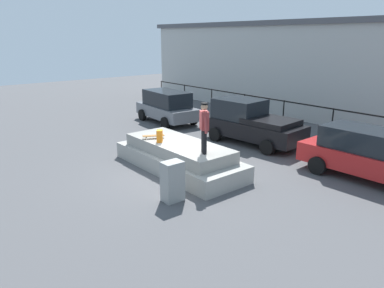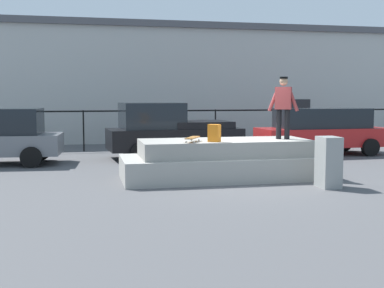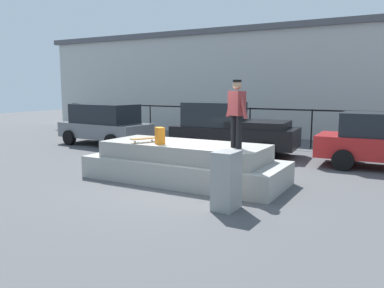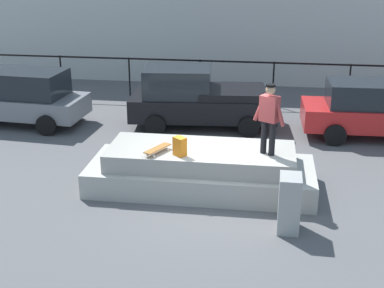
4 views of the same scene
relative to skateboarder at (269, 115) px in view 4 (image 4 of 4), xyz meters
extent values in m
plane|color=#4C4C4F|center=(-1.18, -0.29, -1.96)|extent=(60.00, 60.00, 0.00)
cube|color=#9E9B93|center=(-1.55, 0.14, -1.67)|extent=(5.38, 2.11, 0.59)
cube|color=gray|center=(-1.55, 0.14, -1.16)|extent=(4.42, 1.73, 0.43)
cylinder|color=black|center=(0.09, -0.06, -0.55)|extent=(0.14, 0.14, 0.79)
cylinder|color=black|center=(-0.09, 0.06, -0.55)|extent=(0.14, 0.14, 0.79)
cube|color=maroon|center=(0.00, 0.00, 0.14)|extent=(0.48, 0.42, 0.59)
cylinder|color=maroon|center=(0.22, -0.13, 0.10)|extent=(0.31, 0.23, 0.61)
cylinder|color=maroon|center=(-0.22, 0.13, 0.10)|extent=(0.31, 0.23, 0.61)
sphere|color=tan|center=(0.00, 0.00, 0.58)|extent=(0.22, 0.22, 0.22)
cylinder|color=black|center=(0.00, 0.00, 0.68)|extent=(0.29, 0.29, 0.05)
cube|color=brown|center=(-2.51, -0.29, -0.83)|extent=(0.54, 0.81, 0.02)
cylinder|color=silver|center=(-2.31, -0.10, -0.91)|extent=(0.05, 0.06, 0.06)
cylinder|color=silver|center=(-2.49, -0.01, -0.91)|extent=(0.05, 0.06, 0.06)
cylinder|color=silver|center=(-2.54, -0.56, -0.91)|extent=(0.05, 0.06, 0.06)
cylinder|color=silver|center=(-2.72, -0.47, -0.91)|extent=(0.05, 0.06, 0.06)
cube|color=orange|center=(-1.98, -0.37, -0.72)|extent=(0.34, 0.33, 0.44)
cube|color=slate|center=(-7.93, 4.22, -1.32)|extent=(4.23, 2.05, 0.64)
cube|color=black|center=(-7.93, 4.22, -0.60)|extent=(2.99, 1.75, 0.81)
cylinder|color=black|center=(-9.13, 5.20, -1.64)|extent=(0.66, 0.27, 0.64)
cylinder|color=black|center=(-6.59, 5.01, -1.64)|extent=(0.66, 0.27, 0.64)
cylinder|color=black|center=(-6.73, 3.23, -1.64)|extent=(0.66, 0.27, 0.64)
cube|color=black|center=(-2.06, 4.75, -1.29)|extent=(4.74, 2.21, 0.72)
cube|color=black|center=(-2.87, 4.69, -0.48)|extent=(2.21, 1.86, 0.89)
cube|color=black|center=(-1.15, 4.83, -0.81)|extent=(2.21, 1.91, 0.24)
cylinder|color=black|center=(-3.57, 5.57, -1.64)|extent=(0.66, 0.27, 0.64)
cylinder|color=black|center=(-3.41, 3.70, -1.64)|extent=(0.66, 0.27, 0.64)
cylinder|color=black|center=(-0.72, 5.81, -1.64)|extent=(0.66, 0.27, 0.64)
cylinder|color=black|center=(-0.56, 3.94, -1.64)|extent=(0.66, 0.27, 0.64)
cube|color=#B21E1E|center=(3.40, 4.50, -1.31)|extent=(4.75, 1.87, 0.67)
cube|color=black|center=(3.40, 4.50, -0.61)|extent=(3.34, 1.62, 0.72)
cylinder|color=black|center=(1.92, 5.35, -1.64)|extent=(0.65, 0.24, 0.64)
cylinder|color=black|center=(1.97, 3.56, -1.64)|extent=(0.65, 0.24, 0.64)
cube|color=gray|center=(0.48, -1.64, -1.36)|extent=(0.45, 0.61, 1.21)
cylinder|color=black|center=(-7.85, 7.51, -1.16)|extent=(0.06, 0.06, 1.61)
cylinder|color=black|center=(-5.18, 7.51, -1.16)|extent=(0.06, 0.06, 1.61)
cylinder|color=black|center=(-2.51, 7.51, -1.16)|extent=(0.06, 0.06, 1.61)
cylinder|color=black|center=(0.15, 7.51, -1.16)|extent=(0.06, 0.06, 1.61)
cylinder|color=black|center=(2.82, 7.51, -1.16)|extent=(0.06, 0.06, 1.61)
cube|color=black|center=(-1.18, 7.51, -0.40)|extent=(24.00, 0.04, 0.06)
cube|color=#B2B2AD|center=(-1.18, 13.33, 0.67)|extent=(31.87, 6.03, 5.27)
camera|label=1|loc=(8.50, -7.50, 2.70)|focal=34.26mm
camera|label=2|loc=(-5.13, -12.31, 0.20)|focal=46.44mm
camera|label=3|loc=(3.70, -8.82, 0.52)|focal=36.91mm
camera|label=4|loc=(-0.11, -11.54, 3.60)|focal=49.91mm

